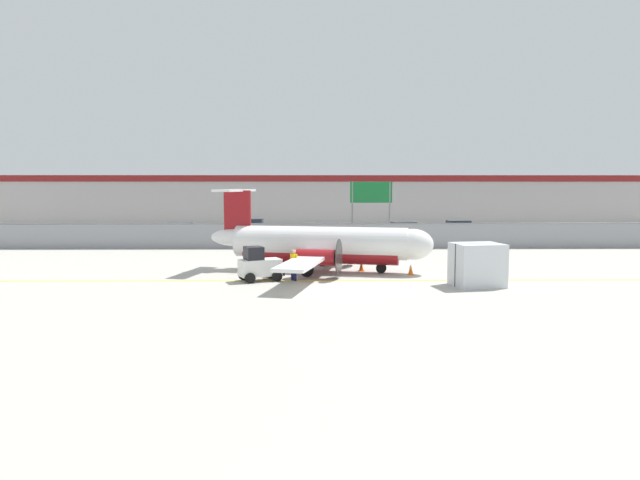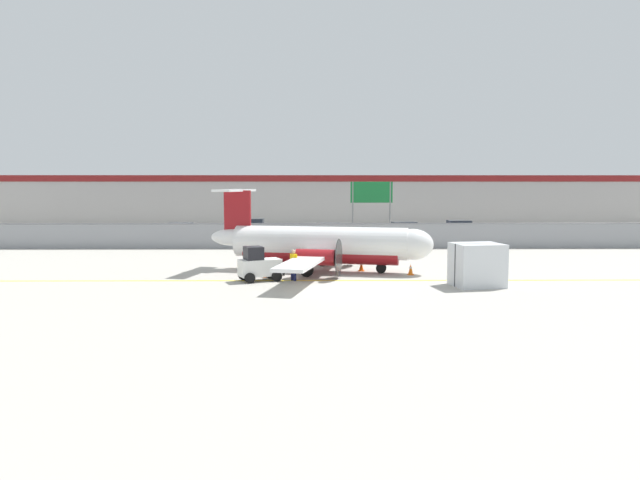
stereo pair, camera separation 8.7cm
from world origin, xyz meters
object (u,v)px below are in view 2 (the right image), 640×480
ground_crew_worker (294,263)px  parked_car_4 (458,228)px  parked_car_2 (327,232)px  commuter_airplane (324,245)px  baggage_tug (259,265)px  parked_car_1 (254,226)px  parked_car_0 (179,231)px  highway_sign (371,198)px  traffic_cone_far_right (281,262)px  traffic_cone_near_right (361,266)px  parked_car_3 (403,230)px  cargo_container (477,265)px  traffic_cone_near_left (266,272)px  traffic_cone_far_left (411,269)px

ground_crew_worker → parked_car_4: same height
ground_crew_worker → parked_car_2: bearing=-140.7°
commuter_airplane → baggage_tug: size_ratio=6.20×
parked_car_1 → parked_car_2: same height
ground_crew_worker → parked_car_0: 25.67m
parked_car_0 → highway_sign: highway_sign is taller
commuter_airplane → parked_car_4: (13.79, 22.80, -0.71)m
traffic_cone_far_right → parked_car_0: parked_car_0 is taller
traffic_cone_far_right → parked_car_2: parked_car_2 is taller
parked_car_0 → traffic_cone_near_right: bearing=127.3°
baggage_tug → traffic_cone_near_right: 6.85m
traffic_cone_near_right → parked_car_0: size_ratio=0.15×
parked_car_4 → highway_sign: size_ratio=0.77×
traffic_cone_near_right → parked_car_0: parked_car_0 is taller
traffic_cone_far_right → parked_car_0: bearing=121.4°
parked_car_3 → traffic_cone_far_right: bearing=53.0°
traffic_cone_near_right → baggage_tug: bearing=-148.7°
parked_car_0 → traffic_cone_far_right: bearing=120.0°
cargo_container → parked_car_2: 25.21m
traffic_cone_near_right → parked_car_4: (11.53, 22.65, 0.58)m
ground_crew_worker → traffic_cone_near_left: ground_crew_worker is taller
commuter_airplane → parked_car_0: size_ratio=3.76×
commuter_airplane → parked_car_2: (0.56, 19.03, -0.71)m
baggage_tug → parked_car_0: bearing=89.6°
traffic_cone_near_right → traffic_cone_far_right: same height
traffic_cone_far_right → parked_car_0: size_ratio=0.15×
commuter_airplane → baggage_tug: 4.99m
cargo_container → parked_car_1: (-14.72, 31.32, -0.21)m
ground_crew_worker → traffic_cone_far_right: (-1.00, 5.50, -0.64)m
traffic_cone_far_left → parked_car_4: bearing=70.0°
traffic_cone_near_right → parked_car_4: size_ratio=0.15×
traffic_cone_far_left → parked_car_4: parked_car_4 is taller
parked_car_2 → traffic_cone_far_right: bearing=80.7°
traffic_cone_near_right → parked_car_2: size_ratio=0.15×
baggage_tug → cargo_container: (11.33, -1.73, 0.24)m
parked_car_0 → parked_car_1: 9.21m
traffic_cone_far_right → commuter_airplane: bearing=-38.6°
traffic_cone_far_right → parked_car_2: (3.27, 16.87, 0.58)m
parked_car_1 → highway_sign: size_ratio=0.78×
parked_car_1 → parked_car_0: bearing=-131.2°
traffic_cone_far_right → parked_car_3: size_ratio=0.15×
traffic_cone_near_left → traffic_cone_near_right: (5.55, 2.33, 0.00)m
ground_crew_worker → parked_car_1: 30.00m
ground_crew_worker → highway_sign: 19.39m
cargo_container → traffic_cone_near_right: size_ratio=4.23×
baggage_tug → cargo_container: 11.46m
traffic_cone_far_left → traffic_cone_far_right: size_ratio=1.00×
highway_sign → baggage_tug: bearing=-113.4°
commuter_airplane → parked_car_1: 27.12m
ground_crew_worker → traffic_cone_near_right: bearing=176.4°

